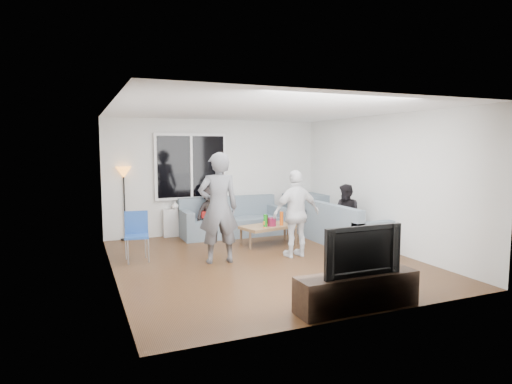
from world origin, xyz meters
name	(u,v)px	position (x,y,z in m)	size (l,w,h in m)	color
floor	(264,262)	(0.00, 0.00, -0.02)	(5.00, 5.50, 0.04)	#56351C
ceiling	(264,109)	(0.00, 0.00, 2.62)	(5.00, 5.50, 0.04)	white
wall_back	(216,177)	(0.00, 2.77, 1.30)	(5.00, 0.04, 2.60)	silver
wall_front	(362,208)	(0.00, -2.77, 1.30)	(5.00, 0.04, 2.60)	silver
wall_left	(110,193)	(-2.52, 0.00, 1.30)	(0.04, 5.50, 2.60)	silver
wall_right	(383,182)	(2.52, 0.00, 1.30)	(0.04, 5.50, 2.60)	silver
window_frame	(191,166)	(-0.60, 2.69, 1.55)	(1.62, 0.06, 1.47)	white
window_glass	(191,167)	(-0.60, 2.65, 1.55)	(1.50, 0.02, 1.35)	black
window_mullion	(192,167)	(-0.60, 2.64, 1.55)	(0.05, 0.03, 1.35)	white
radiator	(192,222)	(-0.60, 2.65, 0.31)	(1.30, 0.12, 0.62)	silver
potted_plant	(211,199)	(-0.17, 2.62, 0.81)	(0.21, 0.17, 0.38)	#366F2C
vase	(175,205)	(-0.99, 2.62, 0.71)	(0.16, 0.16, 0.17)	white
sofa_back_section	(233,217)	(0.23, 2.27, 0.42)	(2.30, 0.85, 0.85)	slate
sofa_right_section	(345,224)	(2.02, 0.51, 0.42)	(0.85, 2.00, 0.85)	slate
sofa_corner	(306,212)	(2.10, 2.27, 0.42)	(0.85, 0.85, 0.85)	slate
cushion_yellow	(215,214)	(-0.18, 2.25, 0.51)	(0.38, 0.32, 0.14)	gold
cushion_red	(209,214)	(-0.30, 2.33, 0.51)	(0.36, 0.30, 0.13)	maroon
coffee_table	(268,235)	(0.59, 1.12, 0.20)	(1.10, 0.60, 0.40)	#926C46
pitcher	(272,222)	(0.62, 1.01, 0.49)	(0.17, 0.17, 0.17)	maroon
side_chair	(137,237)	(-2.05, 0.83, 0.43)	(0.40, 0.40, 0.86)	#224995
floor_lamp	(124,204)	(-2.05, 2.71, 0.78)	(0.32, 0.32, 1.56)	orange
player_left	(218,208)	(-0.76, 0.21, 0.95)	(0.69, 0.45, 1.90)	#55555A
player_right	(296,214)	(0.66, 0.05, 0.79)	(0.92, 0.38, 1.57)	silver
spectator_right	(346,215)	(2.02, 0.46, 0.62)	(0.60, 0.47, 1.24)	black
spectator_back	(210,212)	(-0.29, 2.30, 0.56)	(0.72, 0.41, 1.11)	black
tv_console	(357,291)	(0.15, -2.50, 0.22)	(1.60, 0.40, 0.44)	#332519
television	(358,249)	(0.15, -2.50, 0.75)	(1.07, 0.14, 0.61)	black
bottle_d	(282,218)	(0.83, 1.01, 0.54)	(0.07, 0.07, 0.28)	orange
bottle_b	(265,221)	(0.47, 1.01, 0.52)	(0.08, 0.08, 0.25)	#198718
bottle_c	(266,220)	(0.62, 1.28, 0.49)	(0.07, 0.07, 0.18)	black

